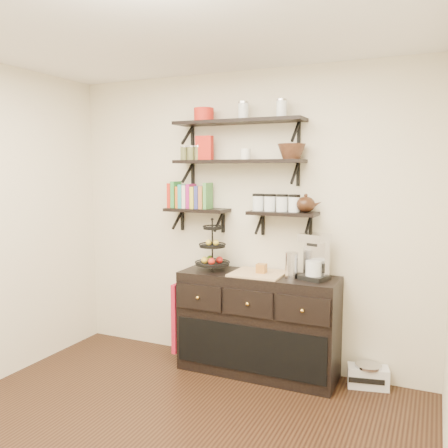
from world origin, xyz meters
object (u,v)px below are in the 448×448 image
(fruit_stand, at_px, (213,253))
(coffee_maker, at_px, (315,257))
(sideboard, at_px, (258,324))
(radio, at_px, (368,376))

(fruit_stand, height_order, coffee_maker, fruit_stand)
(sideboard, bearing_deg, radio, 6.95)
(sideboard, relative_size, fruit_stand, 3.07)
(radio, bearing_deg, coffee_maker, 179.21)
(fruit_stand, bearing_deg, radio, 4.61)
(sideboard, height_order, coffee_maker, coffee_maker)
(sideboard, distance_m, coffee_maker, 0.80)
(sideboard, xyz_separation_m, radio, (0.94, 0.11, -0.36))
(fruit_stand, relative_size, coffee_maker, 1.18)
(coffee_maker, distance_m, radio, 1.09)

